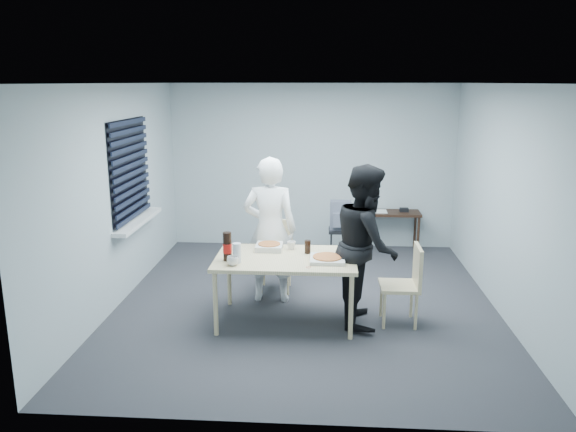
# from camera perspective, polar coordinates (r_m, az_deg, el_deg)

# --- Properties ---
(room) EXTENTS (5.00, 5.00, 5.00)m
(room) POSITION_cam_1_polar(r_m,az_deg,el_deg) (7.31, -15.50, 3.72)
(room) COLOR #333239
(room) RESTS_ON ground
(dining_table) EXTENTS (1.53, 0.97, 0.75)m
(dining_table) POSITION_cam_1_polar(r_m,az_deg,el_deg) (6.18, -0.24, -4.71)
(dining_table) COLOR beige
(dining_table) RESTS_ON ground
(chair_far) EXTENTS (0.42, 0.42, 0.89)m
(chair_far) POSITION_cam_1_polar(r_m,az_deg,el_deg) (7.22, -1.23, -3.46)
(chair_far) COLOR beige
(chair_far) RESTS_ON ground
(chair_right) EXTENTS (0.42, 0.42, 0.89)m
(chair_right) POSITION_cam_1_polar(r_m,az_deg,el_deg) (6.31, 12.03, -6.31)
(chair_right) COLOR beige
(chair_right) RESTS_ON ground
(person_white) EXTENTS (0.65, 0.42, 1.77)m
(person_white) POSITION_cam_1_polar(r_m,az_deg,el_deg) (6.74, -1.84, -1.43)
(person_white) COLOR white
(person_white) RESTS_ON ground
(person_black) EXTENTS (0.47, 0.86, 1.77)m
(person_black) POSITION_cam_1_polar(r_m,az_deg,el_deg) (6.18, 7.93, -2.94)
(person_black) COLOR black
(person_black) RESTS_ON ground
(side_table) EXTENTS (0.94, 0.42, 0.63)m
(side_table) POSITION_cam_1_polar(r_m,az_deg,el_deg) (8.98, 10.30, -0.06)
(side_table) COLOR black
(side_table) RESTS_ON ground
(stool) EXTENTS (0.34, 0.34, 0.47)m
(stool) POSITION_cam_1_polar(r_m,az_deg,el_deg) (8.44, 5.30, -2.07)
(stool) COLOR black
(stool) RESTS_ON ground
(backpack) EXTENTS (0.31, 0.23, 0.44)m
(backpack) POSITION_cam_1_polar(r_m,az_deg,el_deg) (8.34, 5.35, 0.04)
(backpack) COLOR slate
(backpack) RESTS_ON stool
(pizza_box_a) EXTENTS (0.30, 0.30, 0.07)m
(pizza_box_a) POSITION_cam_1_polar(r_m,az_deg,el_deg) (6.42, -1.92, -3.12)
(pizza_box_a) COLOR silver
(pizza_box_a) RESTS_ON dining_table
(pizza_box_b) EXTENTS (0.37, 0.37, 0.05)m
(pizza_box_b) POSITION_cam_1_polar(r_m,az_deg,el_deg) (6.04, 4.02, -4.34)
(pizza_box_b) COLOR silver
(pizza_box_b) RESTS_ON dining_table
(mug_a) EXTENTS (0.17, 0.17, 0.10)m
(mug_a) POSITION_cam_1_polar(r_m,az_deg,el_deg) (5.91, -5.63, -4.55)
(mug_a) COLOR silver
(mug_a) RESTS_ON dining_table
(mug_b) EXTENTS (0.10, 0.10, 0.09)m
(mug_b) POSITION_cam_1_polar(r_m,az_deg,el_deg) (6.43, 0.33, -3.00)
(mug_b) COLOR silver
(mug_b) RESTS_ON dining_table
(cola_glass) EXTENTS (0.07, 0.07, 0.15)m
(cola_glass) POSITION_cam_1_polar(r_m,az_deg,el_deg) (6.28, 2.01, -3.15)
(cola_glass) COLOR black
(cola_glass) RESTS_ON dining_table
(soda_bottle) EXTENTS (0.10, 0.10, 0.31)m
(soda_bottle) POSITION_cam_1_polar(r_m,az_deg,el_deg) (6.05, -6.18, -3.14)
(soda_bottle) COLOR black
(soda_bottle) RESTS_ON dining_table
(plastic_cups) EXTENTS (0.10, 0.10, 0.21)m
(plastic_cups) POSITION_cam_1_polar(r_m,az_deg,el_deg) (5.97, -5.22, -3.76)
(plastic_cups) COLOR silver
(plastic_cups) RESTS_ON dining_table
(rubber_band) EXTENTS (0.06, 0.06, 0.00)m
(rubber_band) POSITION_cam_1_polar(r_m,az_deg,el_deg) (5.83, 2.09, -5.22)
(rubber_band) COLOR red
(rubber_band) RESTS_ON dining_table
(papers) EXTENTS (0.27, 0.32, 0.00)m
(papers) POSITION_cam_1_polar(r_m,az_deg,el_deg) (8.95, 9.36, 0.48)
(papers) COLOR white
(papers) RESTS_ON side_table
(black_box) EXTENTS (0.14, 0.10, 0.06)m
(black_box) POSITION_cam_1_polar(r_m,az_deg,el_deg) (9.00, 11.71, 0.61)
(black_box) COLOR black
(black_box) RESTS_ON side_table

